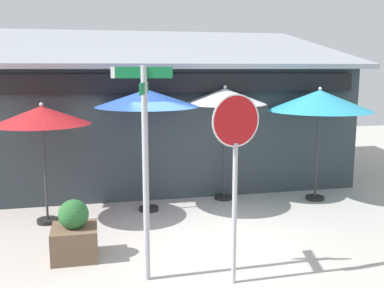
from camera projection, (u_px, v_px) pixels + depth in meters
ground_plane at (205, 240)px, 8.45m from camera, size 28.00×28.00×0.10m
cafe_building at (164, 119)px, 13.23m from camera, size 9.93×5.96×4.45m
street_sign_post at (145, 154)px, 6.44m from camera, size 0.86×0.80×3.22m
stop_sign at (235, 154)px, 6.33m from camera, size 0.74×0.17×2.82m
patio_umbrella_crimson_left at (42, 117)px, 8.86m from camera, size 1.93×1.93×2.50m
patio_umbrella_royal_blue_center at (147, 99)px, 9.61m from camera, size 2.26×2.26×2.79m
patio_umbrella_ivory_right at (225, 97)px, 10.48m from camera, size 1.97×1.97×2.78m
patio_umbrella_teal_far_right at (320, 101)px, 10.45m from camera, size 2.47×2.47×2.74m
sidewalk_planter at (74, 234)px, 7.47m from camera, size 0.75×0.75×1.02m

